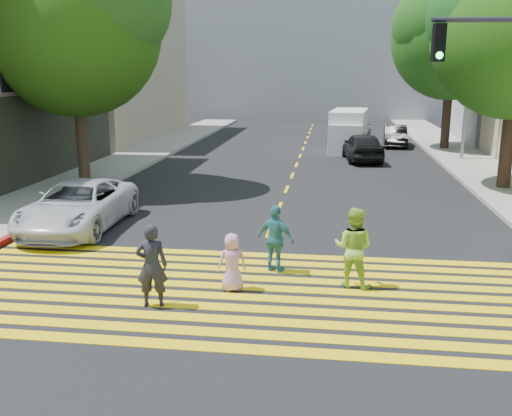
% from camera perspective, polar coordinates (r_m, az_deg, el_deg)
% --- Properties ---
extents(ground, '(120.00, 120.00, 0.00)m').
position_cam_1_polar(ground, '(10.87, -2.14, -10.92)').
color(ground, black).
extents(sidewalk_left, '(3.00, 40.00, 0.15)m').
position_cam_1_polar(sidewalk_left, '(33.64, -10.15, 5.79)').
color(sidewalk_left, gray).
rests_on(sidewalk_left, ground).
extents(sidewalk_right, '(3.00, 60.00, 0.15)m').
position_cam_1_polar(sidewalk_right, '(26.04, 22.66, 2.72)').
color(sidewalk_right, gray).
rests_on(sidewalk_right, ground).
extents(curb_red, '(0.20, 8.00, 0.16)m').
position_cam_1_polar(curb_red, '(18.48, -20.40, -1.15)').
color(curb_red, maroon).
rests_on(curb_red, ground).
extents(crosswalk, '(13.40, 5.30, 0.01)m').
position_cam_1_polar(crosswalk, '(12.02, -1.10, -8.40)').
color(crosswalk, yellow).
rests_on(crosswalk, ground).
extents(lane_line, '(0.12, 34.40, 0.01)m').
position_cam_1_polar(lane_line, '(32.60, 4.58, 5.59)').
color(lane_line, yellow).
rests_on(lane_line, ground).
extents(building_left_tan, '(12.00, 16.00, 10.00)m').
position_cam_1_polar(building_left_tan, '(41.69, -18.02, 13.61)').
color(building_left_tan, tan).
rests_on(building_left_tan, ground).
extents(backdrop_block, '(30.00, 8.00, 12.00)m').
position_cam_1_polar(backdrop_block, '(57.79, 6.15, 14.97)').
color(backdrop_block, gray).
rests_on(backdrop_block, ground).
extents(tree_left, '(8.64, 8.35, 9.43)m').
position_cam_1_polar(tree_left, '(23.48, -17.55, 17.51)').
color(tree_left, '#31261A').
rests_on(tree_left, ground).
extents(tree_right_far, '(8.62, 8.52, 9.74)m').
position_cam_1_polar(tree_right_far, '(34.80, 19.20, 16.27)').
color(tree_right_far, black).
rests_on(tree_right_far, ground).
extents(pedestrian_man, '(0.67, 0.50, 1.67)m').
position_cam_1_polar(pedestrian_man, '(11.26, -10.39, -5.68)').
color(pedestrian_man, '#23232C').
rests_on(pedestrian_man, ground).
extents(pedestrian_woman, '(0.99, 0.87, 1.73)m').
position_cam_1_polar(pedestrian_woman, '(12.24, 9.71, -3.92)').
color(pedestrian_woman, '#93C939').
rests_on(pedestrian_woman, ground).
extents(pedestrian_child, '(0.70, 0.58, 1.23)m').
position_cam_1_polar(pedestrian_child, '(11.93, -2.41, -5.44)').
color(pedestrian_child, '#C98FB4').
rests_on(pedestrian_child, ground).
extents(pedestrian_extra, '(0.99, 0.73, 1.57)m').
position_cam_1_polar(pedestrian_extra, '(12.95, 1.99, -3.13)').
color(pedestrian_extra, teal).
rests_on(pedestrian_extra, ground).
extents(white_sedan, '(2.39, 5.00, 1.38)m').
position_cam_1_polar(white_sedan, '(17.33, -17.38, 0.22)').
color(white_sedan, silver).
rests_on(white_sedan, ground).
extents(dark_car_near, '(2.19, 4.45, 1.46)m').
position_cam_1_polar(dark_car_near, '(29.74, 10.60, 6.05)').
color(dark_car_near, black).
rests_on(dark_car_near, ground).
extents(silver_car, '(2.35, 4.70, 1.31)m').
position_cam_1_polar(silver_car, '(39.92, 9.99, 7.83)').
color(silver_car, '#ADADAD').
rests_on(silver_car, ground).
extents(dark_car_parked, '(1.54, 3.88, 1.25)m').
position_cam_1_polar(dark_car_parked, '(36.07, 13.76, 7.01)').
color(dark_car_parked, black).
rests_on(dark_car_parked, ground).
extents(white_van, '(2.35, 5.10, 2.33)m').
position_cam_1_polar(white_van, '(33.23, 9.21, 7.52)').
color(white_van, white).
rests_on(white_van, ground).
extents(street_lamp, '(2.10, 0.54, 9.31)m').
position_cam_1_polar(street_lamp, '(30.64, 20.29, 14.33)').
color(street_lamp, gray).
rests_on(street_lamp, ground).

